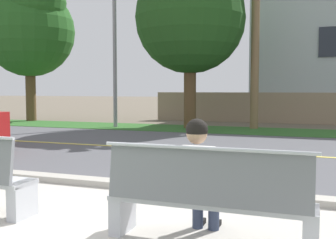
{
  "coord_description": "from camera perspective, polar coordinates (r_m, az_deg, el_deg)",
  "views": [
    {
      "loc": [
        2.59,
        -3.33,
        1.54
      ],
      "look_at": [
        0.09,
        3.56,
        1.0
      ],
      "focal_mm": 43.7,
      "sensor_mm": 36.0,
      "label": 1
    }
  ],
  "objects": [
    {
      "name": "curb_edge",
      "position": [
        6.41,
        -4.48,
        -9.18
      ],
      "size": [
        44.0,
        0.3,
        0.11
      ],
      "primitive_type": "cube",
      "color": "#ADA89E",
      "rests_on": "ground_plane"
    },
    {
      "name": "streetlamp",
      "position": [
        17.09,
        -7.13,
        12.44
      ],
      "size": [
        0.24,
        2.1,
        6.98
      ],
      "color": "gray",
      "rests_on": "ground_plane"
    },
    {
      "name": "street_asphalt",
      "position": [
        10.28,
        5.18,
        -4.4
      ],
      "size": [
        52.0,
        8.0,
        0.01
      ],
      "primitive_type": "cube",
      "color": "#515156",
      "rests_on": "ground_plane"
    },
    {
      "name": "bench_right",
      "position": [
        4.08,
        5.56,
        -11.07
      ],
      "size": [
        2.06,
        0.48,
        1.01
      ],
      "color": "silver",
      "rests_on": "ground_plane"
    },
    {
      "name": "road_centre_line",
      "position": [
        10.28,
        5.18,
        -4.37
      ],
      "size": [
        48.0,
        0.14,
        0.01
      ],
      "primitive_type": "cube",
      "color": "#E0CC4C",
      "rests_on": "ground_plane"
    },
    {
      "name": "seated_person_white",
      "position": [
        4.23,
        4.36,
        -7.59
      ],
      "size": [
        0.52,
        0.68,
        1.25
      ],
      "color": "#333D56",
      "rests_on": "ground_plane"
    },
    {
      "name": "shade_tree_far_left",
      "position": [
        21.11,
        -18.65,
        12.42
      ],
      "size": [
        4.32,
        4.32,
        7.13
      ],
      "color": "brown",
      "rests_on": "ground_plane"
    },
    {
      "name": "ground_plane",
      "position": [
        11.72,
        7.06,
        -3.37
      ],
      "size": [
        140.0,
        140.0,
        0.0
      ],
      "primitive_type": "plane",
      "color": "#665B4C"
    },
    {
      "name": "far_verge_grass",
      "position": [
        15.56,
        10.32,
        -1.51
      ],
      "size": [
        48.0,
        2.8,
        0.02
      ],
      "primitive_type": "cube",
      "color": "#2D6026",
      "rests_on": "ground_plane"
    },
    {
      "name": "sidewalk_pavement",
      "position": [
        4.79,
        -14.51,
        -14.59
      ],
      "size": [
        44.0,
        3.6,
        0.01
      ],
      "primitive_type": "cube",
      "color": "#B7B2A8",
      "rests_on": "ground_plane"
    },
    {
      "name": "shade_tree_left",
      "position": [
        16.43,
        3.51,
        15.08
      ],
      "size": [
        4.33,
        4.33,
        7.14
      ],
      "color": "brown",
      "rests_on": "ground_plane"
    },
    {
      "name": "garden_wall",
      "position": [
        19.35,
        16.98,
        1.54
      ],
      "size": [
        13.0,
        0.36,
        1.4
      ],
      "primitive_type": "cube",
      "color": "gray",
      "rests_on": "ground_plane"
    }
  ]
}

